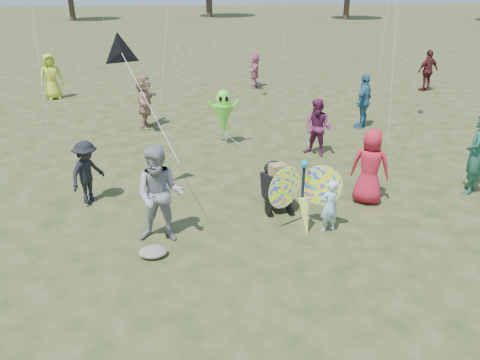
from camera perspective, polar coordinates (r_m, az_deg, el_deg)
The scene contains 17 objects.
ground at distance 8.65m, azimuth 2.48°, elevation -10.65°, with size 160.00×160.00×0.00m, color #51592B.
child_girl at distance 9.69m, azimuth 10.84°, elevation -3.16°, with size 0.41×0.27×1.13m, color #ABDBF2.
adult_man at distance 9.15m, azimuth -9.73°, elevation -1.80°, with size 0.96×0.75×1.98m, color #929397.
grey_bag at distance 9.08m, azimuth -10.55°, elevation -8.61°, with size 0.54×0.44×0.17m, color gray.
crowd_a at distance 11.03m, azimuth 15.58°, elevation 1.57°, with size 0.86×0.56×1.76m, color #B91D31.
crowd_b at distance 11.22m, azimuth -18.12°, elevation 0.88°, with size 0.97×0.56×1.50m, color black.
crowd_c at distance 16.75m, azimuth 14.85°, elevation 9.29°, with size 1.09×0.45×1.85m, color teal.
crowd_d at distance 16.48m, azimuth -11.56°, elevation 9.36°, with size 1.71×0.55×1.85m, color tan.
crowd_e at distance 13.75m, azimuth 9.45°, elevation 6.29°, with size 0.81×0.63×1.66m, color #68224D.
crowd_f at distance 12.45m, azimuth 26.83°, elevation 2.82°, with size 0.71×0.47×1.95m, color #225B47.
crowd_g at distance 21.70m, azimuth -22.04°, elevation 11.61°, with size 0.93×0.60×1.90m, color #C1D331.
crowd_h at distance 23.26m, azimuth 21.92°, elevation 12.27°, with size 1.08×0.45×1.84m, color #521B1F.
crowd_j at distance 22.45m, azimuth 1.79°, elevation 13.25°, with size 1.49×0.47×1.60m, color #BC6B8C.
jogging_stroller at distance 10.50m, azimuth 4.45°, elevation -0.31°, with size 0.65×1.11×1.09m.
butterfly_kite at distance 9.55m, azimuth 7.80°, elevation -1.96°, with size 1.74×0.75×1.74m.
delta_kite_rig at distance 10.33m, azimuth -14.23°, elevation 14.77°, with size 1.56×2.11×2.23m.
alien_kite at distance 14.40m, azimuth -2.04°, elevation 7.97°, with size 1.12×0.69×1.74m.
Camera 1 is at (-1.17, -7.04, 4.88)m, focal length 35.00 mm.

